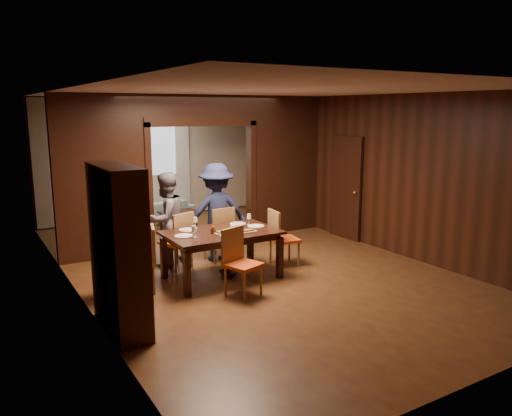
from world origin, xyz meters
TOP-DOWN VIEW (x-y plane):
  - floor at (0.00, 0.00)m, footprint 9.00×9.00m
  - ceiling at (0.00, 0.00)m, footprint 5.50×9.00m
  - room_walls at (0.00, 1.89)m, footprint 5.52×9.01m
  - person_purple at (-2.22, -0.45)m, footprint 0.63×0.74m
  - person_grey at (-1.14, 0.62)m, footprint 0.95×0.86m
  - person_navy at (-0.27, 0.45)m, footprint 1.20×0.82m
  - sofa at (-0.17, 3.85)m, footprint 1.85×0.97m
  - serving_bowl at (-0.51, -0.43)m, footprint 0.29×0.29m
  - dining_table at (-0.65, -0.47)m, footprint 1.73×1.08m
  - coffee_table at (0.03, 2.98)m, footprint 0.80×0.50m
  - chair_left at (-1.94, -0.40)m, footprint 0.55×0.55m
  - chair_right at (0.58, -0.42)m, footprint 0.50×0.50m
  - chair_far_l at (-1.08, 0.36)m, footprint 0.56×0.56m
  - chair_far_r at (-0.27, 0.41)m, footprint 0.47×0.47m
  - chair_near at (-0.72, -1.29)m, footprint 0.56×0.56m
  - hutch at (-2.53, -1.50)m, footprint 0.40×1.20m
  - door_right at (2.70, 0.50)m, footprint 0.06×0.90m
  - window_far at (0.00, 4.44)m, footprint 1.20×0.03m
  - curtain_left at (-0.75, 4.40)m, footprint 0.35×0.06m
  - curtain_right at (0.75, 4.40)m, footprint 0.35×0.06m
  - plate_left at (-1.27, -0.46)m, footprint 0.27×0.27m
  - plate_far_l at (-1.07, -0.13)m, footprint 0.27×0.27m
  - plate_far_r at (-0.18, -0.16)m, footprint 0.27×0.27m
  - plate_right at (-0.02, -0.46)m, footprint 0.27×0.27m
  - plate_near at (-0.68, -0.80)m, footprint 0.27×0.27m
  - platter_a at (-0.67, -0.58)m, footprint 0.30×0.20m
  - platter_b at (-0.33, -0.70)m, footprint 0.30×0.20m
  - wineglass_left at (-1.17, -0.61)m, footprint 0.08×0.08m
  - wineglass_far at (-0.91, -0.07)m, footprint 0.08×0.08m
  - wineglass_right at (-0.04, -0.29)m, footprint 0.08×0.08m
  - tumbler at (-0.59, -0.73)m, footprint 0.07×0.07m
  - condiment_jar at (-0.81, -0.52)m, footprint 0.08×0.08m

SIDE VIEW (x-z plane):
  - floor at x=0.00m, z-range 0.00..0.00m
  - coffee_table at x=0.03m, z-range 0.00..0.40m
  - sofa at x=-0.17m, z-range 0.00..0.51m
  - dining_table at x=-0.65m, z-range 0.00..0.76m
  - chair_left at x=-1.94m, z-range 0.00..0.97m
  - chair_right at x=0.58m, z-range 0.00..0.97m
  - chair_far_l at x=-1.08m, z-range 0.00..0.97m
  - chair_far_r at x=-0.27m, z-range 0.00..0.97m
  - chair_near at x=-0.72m, z-range 0.00..0.97m
  - plate_left at x=-1.27m, z-range 0.76..0.77m
  - plate_far_l at x=-1.07m, z-range 0.76..0.77m
  - plate_far_r at x=-0.18m, z-range 0.76..0.77m
  - plate_right at x=-0.02m, z-range 0.76..0.77m
  - plate_near at x=-0.68m, z-range 0.76..0.77m
  - platter_a at x=-0.67m, z-range 0.76..0.80m
  - platter_b at x=-0.33m, z-range 0.76..0.80m
  - serving_bowl at x=-0.51m, z-range 0.76..0.83m
  - person_grey at x=-1.14m, z-range 0.00..1.60m
  - condiment_jar at x=-0.81m, z-range 0.76..0.87m
  - tumbler at x=-0.59m, z-range 0.76..0.90m
  - wineglass_left at x=-1.17m, z-range 0.76..0.94m
  - wineglass_far at x=-0.91m, z-range 0.76..0.94m
  - wineglass_right at x=-0.04m, z-range 0.76..0.94m
  - person_purple at x=-2.22m, z-range 0.00..1.71m
  - person_navy at x=-0.27m, z-range 0.00..1.72m
  - hutch at x=-2.53m, z-range 0.00..2.00m
  - door_right at x=2.70m, z-range 0.00..2.10m
  - curtain_left at x=-0.75m, z-range 0.05..2.45m
  - curtain_right at x=0.75m, z-range 0.05..2.45m
  - room_walls at x=0.00m, z-range 0.06..2.96m
  - window_far at x=0.00m, z-range 1.05..2.35m
  - ceiling at x=0.00m, z-range 2.89..2.91m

